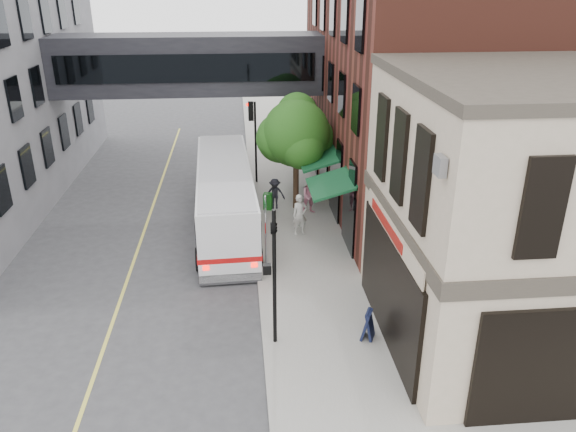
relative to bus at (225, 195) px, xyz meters
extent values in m
plane|color=#38383A|center=(1.24, -11.23, -1.64)|extent=(120.00, 120.00, 0.00)
cube|color=gray|center=(3.24, 2.77, -1.56)|extent=(4.00, 60.00, 0.15)
cube|color=tan|center=(10.24, -9.23, 2.44)|extent=(10.00, 8.00, 8.15)
cube|color=#38332B|center=(10.24, -9.23, 2.51)|extent=(10.12, 8.12, 0.50)
cube|color=black|center=(5.18, -9.23, 0.21)|extent=(0.14, 6.40, 3.40)
cube|color=black|center=(5.14, -9.23, 0.21)|extent=(0.04, 5.90, 3.00)
cube|color=maroon|center=(5.12, -8.63, 2.16)|extent=(0.03, 3.60, 0.32)
cube|color=#54241A|center=(11.24, 3.77, 5.36)|extent=(12.00, 18.00, 14.00)
cube|color=#0D3A1D|center=(4.38, 2.52, 1.36)|extent=(1.80, 13.00, 0.40)
cube|color=black|center=(-1.76, 6.77, 4.86)|extent=(14.00, 3.00, 3.00)
cube|color=black|center=(-1.76, 5.22, 4.86)|extent=(13.00, 0.08, 1.40)
cube|color=black|center=(-1.76, 8.32, 4.86)|extent=(13.00, 0.08, 1.40)
cylinder|color=black|center=(1.64, -9.23, 0.76)|extent=(0.12, 0.12, 4.50)
cube|color=black|center=(1.42, -9.23, 1.11)|extent=(0.25, 0.22, 0.30)
imported|color=black|center=(1.64, -9.23, 2.61)|extent=(0.20, 0.16, 1.00)
cylinder|color=black|center=(1.64, 5.77, 0.76)|extent=(0.12, 0.12, 4.50)
cube|color=black|center=(1.42, 5.77, 1.11)|extent=(0.25, 0.22, 0.30)
cube|color=black|center=(1.42, 5.77, 2.51)|extent=(0.28, 0.28, 1.00)
sphere|color=#FF0C05|center=(1.26, 5.77, 2.86)|extent=(0.18, 0.18, 0.18)
cylinder|color=gray|center=(1.64, -4.23, 0.01)|extent=(0.08, 0.08, 3.00)
cube|color=white|center=(1.62, -4.23, 0.71)|extent=(0.03, 0.75, 0.22)
cube|color=#0C591E|center=(1.62, -4.23, 1.26)|extent=(0.03, 0.70, 0.18)
cube|color=#B20C0C|center=(1.62, -4.23, 0.21)|extent=(0.03, 0.30, 0.40)
cylinder|color=#382619|center=(3.44, 1.77, -0.09)|extent=(0.28, 0.28, 2.80)
sphere|color=#1E5015|center=(3.44, 1.77, 2.31)|extent=(3.20, 3.20, 3.20)
sphere|color=#1E5015|center=(4.24, 2.27, 1.91)|extent=(2.20, 2.20, 2.20)
sphere|color=#1E5015|center=(2.74, 2.07, 2.01)|extent=(2.40, 2.40, 2.40)
sphere|color=#1E5015|center=(3.54, 2.37, 3.11)|extent=(2.00, 2.00, 2.00)
cube|color=#D8CC4C|center=(-3.76, -1.23, -1.63)|extent=(0.12, 40.00, 0.01)
cube|color=silver|center=(0.00, 0.00, -0.08)|extent=(2.82, 10.94, 2.74)
cube|color=black|center=(0.00, 0.00, 0.39)|extent=(2.87, 10.75, 0.99)
cube|color=#B20C0C|center=(0.00, 0.00, -0.55)|extent=(2.88, 10.96, 0.21)
cylinder|color=black|center=(-1.01, -4.01, -1.17)|extent=(0.32, 0.95, 0.94)
cylinder|color=black|center=(1.35, -3.91, -1.17)|extent=(0.32, 0.95, 0.94)
cylinder|color=black|center=(-1.33, 3.53, -1.17)|extent=(0.32, 0.95, 0.94)
cylinder|color=black|center=(1.02, 3.63, -1.17)|extent=(0.32, 0.95, 0.94)
imported|color=silver|center=(3.29, -1.32, -0.56)|extent=(0.75, 0.57, 1.85)
imported|color=pink|center=(4.06, 1.07, -0.59)|extent=(0.93, 0.76, 1.79)
imported|color=black|center=(2.40, 1.79, -0.72)|extent=(1.06, 0.68, 1.54)
cube|color=#155F17|center=(2.04, 1.71, -1.07)|extent=(0.48, 0.45, 0.83)
cube|color=black|center=(4.59, -9.31, -1.00)|extent=(0.54, 0.64, 0.97)
camera|label=1|loc=(0.71, -23.97, 9.17)|focal=35.00mm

